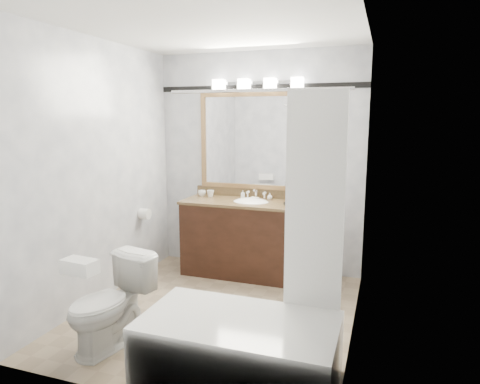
# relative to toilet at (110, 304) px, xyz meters

# --- Properties ---
(room) EXTENTS (2.42, 2.62, 2.52)m
(room) POSITION_rel_toilet_xyz_m (0.56, 0.82, 0.90)
(room) COLOR gray
(room) RESTS_ON ground
(vanity) EXTENTS (1.53, 0.58, 0.97)m
(vanity) POSITION_rel_toilet_xyz_m (0.56, 1.83, 0.09)
(vanity) COLOR black
(vanity) RESTS_ON ground
(mirror) EXTENTS (1.40, 0.04, 1.10)m
(mirror) POSITION_rel_toilet_xyz_m (0.56, 2.10, 1.15)
(mirror) COLOR #A17748
(mirror) RESTS_ON room
(vanity_light_bar) EXTENTS (1.02, 0.14, 0.12)m
(vanity_light_bar) POSITION_rel_toilet_xyz_m (0.56, 2.04, 1.78)
(vanity_light_bar) COLOR silver
(vanity_light_bar) RESTS_ON room
(accent_stripe) EXTENTS (2.40, 0.01, 0.06)m
(accent_stripe) POSITION_rel_toilet_xyz_m (0.56, 2.11, 1.75)
(accent_stripe) COLOR black
(accent_stripe) RESTS_ON room
(bathtub) EXTENTS (1.30, 0.75, 1.96)m
(bathtub) POSITION_rel_toilet_xyz_m (1.11, -0.08, -0.07)
(bathtub) COLOR white
(bathtub) RESTS_ON ground
(tp_roll) EXTENTS (0.11, 0.12, 0.12)m
(tp_roll) POSITION_rel_toilet_xyz_m (-0.58, 1.48, 0.35)
(tp_roll) COLOR white
(tp_roll) RESTS_ON room
(toilet) EXTENTS (0.55, 0.77, 0.71)m
(toilet) POSITION_rel_toilet_xyz_m (0.00, 0.00, 0.00)
(toilet) COLOR white
(toilet) RESTS_ON ground
(tissue_box) EXTENTS (0.25, 0.15, 0.10)m
(tissue_box) POSITION_rel_toilet_xyz_m (0.00, -0.30, 0.40)
(tissue_box) COLOR white
(tissue_box) RESTS_ON toilet
(coffee_maker) EXTENTS (0.18, 0.23, 0.35)m
(coffee_maker) POSITION_rel_toilet_xyz_m (1.03, 1.87, 0.68)
(coffee_maker) COLOR black
(coffee_maker) RESTS_ON vanity
(cup_left) EXTENTS (0.11, 0.11, 0.07)m
(cup_left) POSITION_rel_toilet_xyz_m (-0.09, 1.96, 0.53)
(cup_left) COLOR white
(cup_left) RESTS_ON vanity
(cup_right) EXTENTS (0.10, 0.10, 0.08)m
(cup_right) POSITION_rel_toilet_xyz_m (0.03, 1.95, 0.53)
(cup_right) COLOR white
(cup_right) RESTS_ON vanity
(soap_bottle_a) EXTENTS (0.05, 0.05, 0.09)m
(soap_bottle_a) POSITION_rel_toilet_xyz_m (0.41, 1.98, 0.54)
(soap_bottle_a) COLOR white
(soap_bottle_a) RESTS_ON vanity
(soap_bottle_b) EXTENTS (0.06, 0.06, 0.07)m
(soap_bottle_b) POSITION_rel_toilet_xyz_m (0.73, 2.01, 0.53)
(soap_bottle_b) COLOR white
(soap_bottle_b) RESTS_ON vanity
(soap_bar) EXTENTS (0.10, 0.07, 0.03)m
(soap_bar) POSITION_rel_toilet_xyz_m (0.56, 1.95, 0.51)
(soap_bar) COLOR beige
(soap_bar) RESTS_ON vanity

